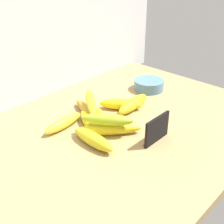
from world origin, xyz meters
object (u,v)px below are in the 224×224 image
(banana_3, at_px, (109,129))
(banana_7, at_px, (87,111))
(banana_1, at_px, (133,104))
(banana_8, at_px, (107,119))
(fruit_bowl, at_px, (149,85))
(banana_6, at_px, (93,139))
(banana_2, at_px, (121,104))
(banana_5, at_px, (63,123))
(banana_0, at_px, (89,122))
(banana_9, at_px, (91,102))
(banana_4, at_px, (100,115))
(chalkboard_sign, at_px, (157,130))

(banana_3, bearing_deg, banana_7, 73.58)
(banana_1, height_order, banana_7, banana_1)
(banana_8, bearing_deg, fruit_bowl, 16.79)
(banana_1, height_order, banana_6, banana_1)
(banana_3, relative_size, banana_8, 1.31)
(banana_2, bearing_deg, banana_5, 166.86)
(banana_0, distance_m, banana_9, 0.09)
(banana_8, bearing_deg, banana_4, 57.10)
(banana_0, bearing_deg, banana_4, 6.97)
(banana_2, bearing_deg, banana_6, -158.12)
(banana_3, bearing_deg, banana_6, -174.05)
(banana_9, bearing_deg, banana_4, -96.42)
(banana_5, height_order, banana_8, banana_8)
(banana_1, relative_size, banana_5, 1.09)
(banana_8, distance_m, banana_9, 0.15)
(banana_4, relative_size, banana_8, 1.06)
(fruit_bowl, relative_size, banana_7, 0.67)
(banana_2, distance_m, banana_6, 0.25)
(banana_1, xyz_separation_m, banana_7, (-0.14, 0.09, -0.01))
(banana_9, bearing_deg, banana_1, -33.24)
(banana_2, bearing_deg, banana_7, 152.20)
(banana_4, relative_size, banana_9, 0.86)
(banana_8, bearing_deg, banana_5, 116.18)
(chalkboard_sign, bearing_deg, banana_1, 58.12)
(banana_3, relative_size, banana_7, 1.15)
(banana_6, relative_size, banana_9, 0.80)
(chalkboard_sign, distance_m, fruit_bowl, 0.38)
(fruit_bowl, height_order, banana_4, fruit_bowl)
(fruit_bowl, distance_m, banana_1, 0.19)
(chalkboard_sign, distance_m, banana_9, 0.27)
(banana_4, xyz_separation_m, banana_6, (-0.12, -0.10, 0.00))
(banana_1, relative_size, banana_2, 1.10)
(banana_1, bearing_deg, banana_5, 161.73)
(chalkboard_sign, relative_size, fruit_bowl, 0.90)
(chalkboard_sign, relative_size, banana_1, 0.65)
(banana_2, height_order, banana_8, banana_8)
(banana_0, xyz_separation_m, banana_2, (0.16, 0.00, 0.00))
(banana_3, height_order, banana_6, banana_6)
(banana_3, xyz_separation_m, banana_6, (-0.07, -0.01, 0.00))
(banana_7, bearing_deg, banana_0, -129.81)
(banana_5, distance_m, banana_8, 0.15)
(banana_2, distance_m, banana_4, 0.10)
(banana_3, relative_size, banana_6, 1.33)
(banana_4, xyz_separation_m, banana_8, (-0.06, -0.09, 0.04))
(banana_2, xyz_separation_m, banana_5, (-0.23, 0.05, -0.00))
(banana_4, relative_size, banana_5, 1.09)
(banana_5, xyz_separation_m, banana_7, (0.11, 0.01, -0.00))
(banana_3, bearing_deg, chalkboard_sign, -61.32)
(banana_1, xyz_separation_m, banana_2, (-0.03, 0.03, -0.00))
(fruit_bowl, distance_m, banana_9, 0.31)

